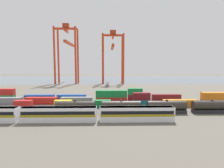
{
  "coord_description": "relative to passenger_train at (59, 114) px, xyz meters",
  "views": [
    {
      "loc": [
        3.73,
        -68.17,
        15.06
      ],
      "look_at": [
        6.12,
        31.15,
        4.97
      ],
      "focal_mm": 30.17,
      "sensor_mm": 36.0,
      "label": 1
    }
  ],
  "objects": [
    {
      "name": "shipping_container_18",
      "position": [
        -2.24,
        29.19,
        -0.84
      ],
      "size": [
        12.1,
        2.44,
        2.6
      ],
      "primitive_type": "cube",
      "color": "#1C4299",
      "rests_on": "ground_plane"
    },
    {
      "name": "shipping_container_4",
      "position": [
        25.04,
        16.73,
        1.76
      ],
      "size": [
        6.04,
        2.44,
        2.6
      ],
      "primitive_type": "cube",
      "color": "maroon",
      "rests_on": "shipping_container_3"
    },
    {
      "name": "shipping_container_17",
      "position": [
        -15.64,
        29.19,
        -0.84
      ],
      "size": [
        12.1,
        2.44,
        2.6
      ],
      "primitive_type": "cube",
      "color": "#1C4299",
      "rests_on": "ground_plane"
    },
    {
      "name": "harbour_water",
      "position": [
        9.18,
        150.66,
        -2.14
      ],
      "size": [
        400.0,
        110.0,
        0.01
      ],
      "primitive_type": "cube",
      "color": "slate",
      "rests_on": "ground_plane"
    },
    {
      "name": "shipping_container_20",
      "position": [
        24.56,
        29.19,
        -0.84
      ],
      "size": [
        6.04,
        2.44,
        2.6
      ],
      "primitive_type": "cube",
      "color": "maroon",
      "rests_on": "ground_plane"
    },
    {
      "name": "shipping_container_0",
      "position": [
        -16.81,
        16.73,
        -0.84
      ],
      "size": [
        6.04,
        2.44,
        2.6
      ],
      "primitive_type": "cube",
      "color": "#AD211C",
      "rests_on": "ground_plane"
    },
    {
      "name": "shipping_container_7",
      "position": [
        52.94,
        16.73,
        1.76
      ],
      "size": [
        12.1,
        2.44,
        2.6
      ],
      "primitive_type": "cube",
      "color": "orange",
      "rests_on": "shipping_container_6"
    },
    {
      "name": "freight_tank_row",
      "position": [
        24.29,
        8.01,
        -0.14
      ],
      "size": [
        54.85,
        2.81,
        4.27
      ],
      "color": "#232326",
      "rests_on": "ground_plane"
    },
    {
      "name": "shipping_container_2",
      "position": [
        11.09,
        16.73,
        -0.84
      ],
      "size": [
        6.04,
        2.44,
        2.6
      ],
      "primitive_type": "cube",
      "color": "#197538",
      "rests_on": "ground_plane"
    },
    {
      "name": "shipping_container_14",
      "position": [
        14.42,
        22.96,
        1.76
      ],
      "size": [
        12.1,
        2.44,
        2.6
      ],
      "primitive_type": "cube",
      "color": "#197538",
      "rests_on": "shipping_container_13"
    },
    {
      "name": "shipping_container_11",
      "position": [
        -12.67,
        22.96,
        -0.84
      ],
      "size": [
        12.1,
        2.44,
        2.6
      ],
      "primitive_type": "cube",
      "color": "#AD211C",
      "rests_on": "ground_plane"
    },
    {
      "name": "gantry_crane_central",
      "position": [
        17.38,
        109.39,
        24.23
      ],
      "size": [
        17.93,
        40.43,
        42.96
      ],
      "color": "red",
      "rests_on": "ground_plane"
    },
    {
      "name": "shipping_container_5",
      "position": [
        38.99,
        16.73,
        -0.84
      ],
      "size": [
        12.1,
        2.44,
        2.6
      ],
      "primitive_type": "cube",
      "color": "orange",
      "rests_on": "ground_plane"
    },
    {
      "name": "shipping_container_21",
      "position": [
        24.56,
        29.19,
        1.76
      ],
      "size": [
        6.04,
        2.44,
        2.6
      ],
      "primitive_type": "cube",
      "color": "#197538",
      "rests_on": "shipping_container_20"
    },
    {
      "name": "shipping_container_19",
      "position": [
        11.16,
        29.19,
        -0.84
      ],
      "size": [
        6.04,
        2.44,
        2.6
      ],
      "primitive_type": "cube",
      "color": "#146066",
      "rests_on": "ground_plane"
    },
    {
      "name": "shipping_container_3",
      "position": [
        25.04,
        16.73,
        -0.84
      ],
      "size": [
        6.04,
        2.44,
        2.6
      ],
      "primitive_type": "cube",
      "color": "#146066",
      "rests_on": "ground_plane"
    },
    {
      "name": "shipping_container_12",
      "position": [
        0.87,
        22.96,
        -0.84
      ],
      "size": [
        12.1,
        2.44,
        2.6
      ],
      "primitive_type": "cube",
      "color": "slate",
      "rests_on": "ground_plane"
    },
    {
      "name": "shipping_container_1",
      "position": [
        -2.86,
        16.73,
        -0.84
      ],
      "size": [
        6.04,
        2.44,
        2.6
      ],
      "primitive_type": "cube",
      "color": "gold",
      "rests_on": "ground_plane"
    },
    {
      "name": "shipping_container_13",
      "position": [
        14.42,
        22.96,
        -0.84
      ],
      "size": [
        12.1,
        2.44,
        2.6
      ],
      "primitive_type": "cube",
      "color": "#AD211C",
      "rests_on": "ground_plane"
    },
    {
      "name": "shipping_container_6",
      "position": [
        52.94,
        16.73,
        -0.84
      ],
      "size": [
        12.1,
        2.44,
        2.6
      ],
      "primitive_type": "cube",
      "color": "slate",
      "rests_on": "ground_plane"
    },
    {
      "name": "gantry_crane_west",
      "position": [
        -20.34,
        109.15,
        26.91
      ],
      "size": [
        18.04,
        40.79,
        48.05
      ],
      "color": "red",
      "rests_on": "ground_plane"
    },
    {
      "name": "shipping_container_16",
      "position": [
        -29.04,
        29.19,
        1.76
      ],
      "size": [
        6.04,
        2.44,
        2.6
      ],
      "primitive_type": "cube",
      "color": "#AD211C",
      "rests_on": "shipping_container_15"
    },
    {
      "name": "shipping_container_10",
      "position": [
        -26.22,
        22.96,
        -0.84
      ],
      "size": [
        12.1,
        2.44,
        2.6
      ],
      "primitive_type": "cube",
      "color": "slate",
      "rests_on": "ground_plane"
    },
    {
      "name": "shipping_container_15",
      "position": [
        -29.04,
        29.19,
        -0.84
      ],
      "size": [
        6.04,
        2.44,
        2.6
      ],
      "primitive_type": "cube",
      "color": "#197538",
      "rests_on": "ground_plane"
    },
    {
      "name": "passenger_train",
      "position": [
        0.0,
        0.0,
        0.0
      ],
      "size": [
        61.4,
        3.14,
        3.9
      ],
      "color": "silver",
      "rests_on": "ground_plane"
    },
    {
      "name": "shipping_container_22",
      "position": [
        37.96,
        29.19,
        -0.84
      ],
      "size": [
        12.1,
        2.44,
        2.6
      ],
      "primitive_type": "cube",
      "color": "maroon",
      "rests_on": "ground_plane"
    },
    {
      "name": "ground_plane",
      "position": [
        9.18,
        58.78,
        -2.14
      ],
      "size": [
        420.0,
        420.0,
        0.0
      ],
      "primitive_type": "plane",
      "color": "#5B564C"
    }
  ]
}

